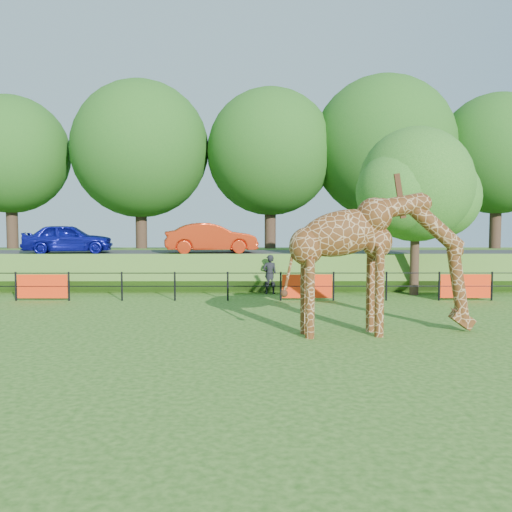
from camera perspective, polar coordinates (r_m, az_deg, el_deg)
The scene contains 10 objects.
ground at distance 13.79m, azimuth -4.38°, elevation -9.39°, with size 90.00×90.00×0.00m, color #265214.
giraffe at distance 15.72m, azimuth 12.41°, elevation -0.72°, with size 5.38×0.99×3.85m, color #542C11, non-canonical shape.
perimeter_fence at distance 21.56m, azimuth -2.84°, elevation -3.04°, with size 28.07×0.10×1.10m, color black, non-canonical shape.
embankment at distance 29.01m, azimuth -2.16°, elevation -1.03°, with size 40.00×9.00×1.30m, color #265214.
road at distance 27.46m, azimuth -2.27°, elevation 0.17°, with size 40.00×5.00×0.12m, color #2F2F31.
car_blue at distance 28.68m, azimuth -18.29°, elevation 1.67°, with size 1.67×4.14×1.41m, color #1519AD.
car_red at distance 27.43m, azimuth -4.55°, elevation 1.80°, with size 1.53×4.39×1.45m, color red.
visitor at distance 23.39m, azimuth 1.38°, elevation -1.84°, with size 0.59×0.39×1.62m, color black.
tree_east at distance 23.96m, azimuth 15.90°, elevation 6.46°, with size 5.40×4.71×6.76m.
bg_tree_line at distance 35.61m, azimuth 1.27°, elevation 10.45°, with size 37.30×8.80×11.82m.
Camera 1 is at (0.99, -13.38, 3.19)m, focal length 40.00 mm.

